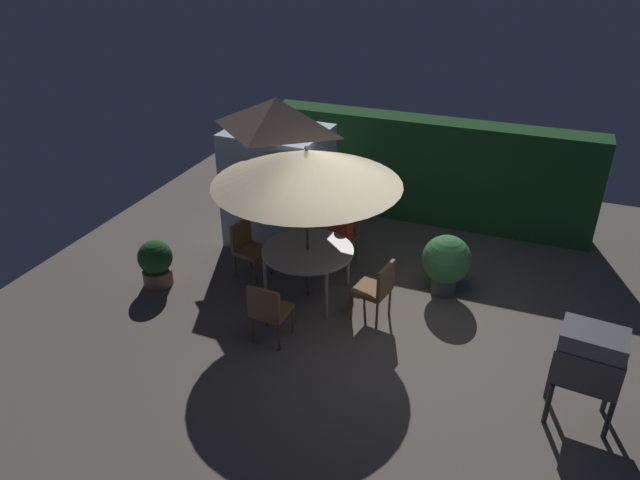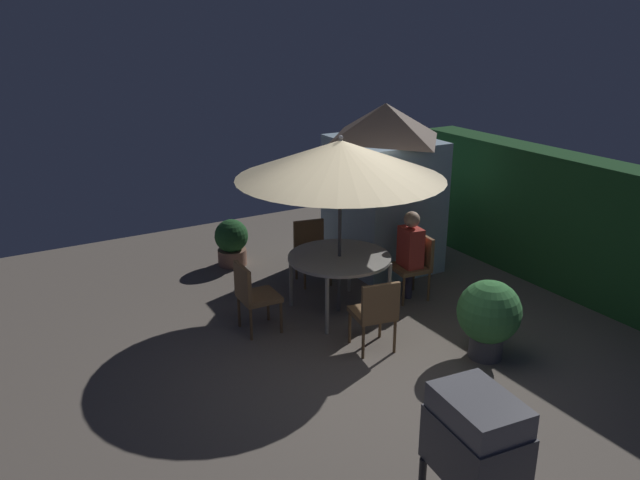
# 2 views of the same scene
# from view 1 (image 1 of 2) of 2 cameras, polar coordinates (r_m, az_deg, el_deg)

# --- Properties ---
(ground_plane) EXTENTS (11.00, 11.00, 0.00)m
(ground_plane) POSITION_cam_1_polar(r_m,az_deg,el_deg) (8.52, 4.71, -7.61)
(ground_plane) COLOR #6B6056
(hedge_backdrop) EXTENTS (5.88, 0.56, 1.92)m
(hedge_backdrop) POSITION_cam_1_polar(r_m,az_deg,el_deg) (11.08, 10.28, 6.56)
(hedge_backdrop) COLOR #1E4C23
(hedge_backdrop) RESTS_ON ground
(garden_shed) EXTENTS (1.72, 1.45, 2.52)m
(garden_shed) POSITION_cam_1_polar(r_m,az_deg,el_deg) (10.06, -4.01, 6.67)
(garden_shed) COLOR #9EBCD1
(garden_shed) RESTS_ON ground
(patio_table) EXTENTS (1.35, 1.35, 0.79)m
(patio_table) POSITION_cam_1_polar(r_m,az_deg,el_deg) (8.63, -1.19, -1.23)
(patio_table) COLOR #B2ADA3
(patio_table) RESTS_ON ground
(patio_umbrella) EXTENTS (2.63, 2.63, 2.36)m
(patio_umbrella) POSITION_cam_1_polar(r_m,az_deg,el_deg) (8.06, -1.29, 7.01)
(patio_umbrella) COLOR #4C4C51
(patio_umbrella) RESTS_ON ground
(bbq_grill) EXTENTS (0.75, 0.57, 1.20)m
(bbq_grill) POSITION_cam_1_polar(r_m,az_deg,el_deg) (7.12, 24.41, -10.28)
(bbq_grill) COLOR #47474C
(bbq_grill) RESTS_ON ground
(chair_near_shed) EXTENTS (0.51, 0.52, 0.90)m
(chair_near_shed) POSITION_cam_1_polar(r_m,az_deg,el_deg) (9.63, 2.21, 0.68)
(chair_near_shed) COLOR olive
(chair_near_shed) RESTS_ON ground
(chair_far_side) EXTENTS (0.54, 0.54, 0.90)m
(chair_far_side) POSITION_cam_1_polar(r_m,az_deg,el_deg) (9.32, -6.95, -0.53)
(chair_far_side) COLOR olive
(chair_far_side) RESTS_ON ground
(chair_toward_hedge) EXTENTS (0.48, 0.48, 0.90)m
(chair_toward_hedge) POSITION_cam_1_polar(r_m,az_deg,el_deg) (7.82, -4.96, -6.62)
(chair_toward_hedge) COLOR olive
(chair_toward_hedge) RESTS_ON ground
(chair_toward_house) EXTENTS (0.54, 0.54, 0.90)m
(chair_toward_house) POSITION_cam_1_polar(r_m,az_deg,el_deg) (8.26, 5.50, -4.55)
(chair_toward_house) COLOR olive
(chair_toward_house) RESTS_ON ground
(potted_plant_by_shed) EXTENTS (0.73, 0.73, 0.94)m
(potted_plant_by_shed) POSITION_cam_1_polar(r_m,az_deg,el_deg) (8.99, 12.01, -2.05)
(potted_plant_by_shed) COLOR #4C4C51
(potted_plant_by_shed) RESTS_ON ground
(potted_plant_by_grill) EXTENTS (0.53, 0.53, 0.74)m
(potted_plant_by_grill) POSITION_cam_1_polar(r_m,az_deg,el_deg) (9.41, -15.48, -2.07)
(potted_plant_by_grill) COLOR #936651
(potted_plant_by_grill) RESTS_ON ground
(person_in_red) EXTENTS (0.37, 0.28, 1.26)m
(person_in_red) POSITION_cam_1_polar(r_m,az_deg,el_deg) (9.44, 2.01, 1.88)
(person_in_red) COLOR #CC3D33
(person_in_red) RESTS_ON ground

